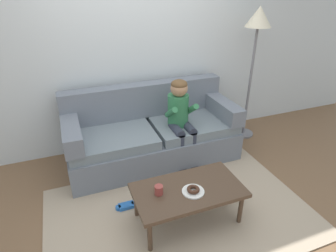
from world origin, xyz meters
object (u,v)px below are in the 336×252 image
at_px(person_child, 181,115).
at_px(donut, 193,189).
at_px(coffee_table, 188,192).
at_px(floor_lamp, 257,31).
at_px(toy_controller, 126,206).
at_px(couch, 152,135).
at_px(mug, 159,190).

distance_m(person_child, donut, 1.13).
bearing_deg(coffee_table, floor_lamp, 40.06).
bearing_deg(coffee_table, donut, -70.64).
bearing_deg(person_child, toy_controller, -144.41).
bearing_deg(toy_controller, donut, -16.13).
distance_m(couch, coffee_table, 1.20).
distance_m(coffee_table, mug, 0.30).
height_order(couch, coffee_table, couch).
height_order(person_child, mug, person_child).
relative_size(donut, floor_lamp, 0.06).
xyz_separation_m(mug, toy_controller, (-0.25, 0.34, -0.41)).
xyz_separation_m(couch, floor_lamp, (1.52, 0.10, 1.21)).
xyz_separation_m(couch, person_child, (0.31, -0.21, 0.33)).
height_order(person_child, floor_lamp, floor_lamp).
xyz_separation_m(coffee_table, person_child, (0.34, 1.00, 0.32)).
bearing_deg(couch, person_child, -33.51).
bearing_deg(coffee_table, mug, 173.89).
relative_size(mug, toy_controller, 0.40).
height_order(donut, toy_controller, donut).
xyz_separation_m(donut, toy_controller, (-0.56, 0.43, -0.40)).
bearing_deg(donut, person_child, 73.22).
height_order(couch, mug, couch).
bearing_deg(coffee_table, person_child, 71.14).
relative_size(person_child, donut, 9.18).
height_order(coffee_table, donut, donut).
relative_size(donut, mug, 1.33).
bearing_deg(person_child, floor_lamp, 14.21).
distance_m(person_child, toy_controller, 1.26).
bearing_deg(mug, couch, 75.12).
bearing_deg(couch, mug, -104.88).
bearing_deg(donut, mug, 163.37).
distance_m(person_child, mug, 1.17).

